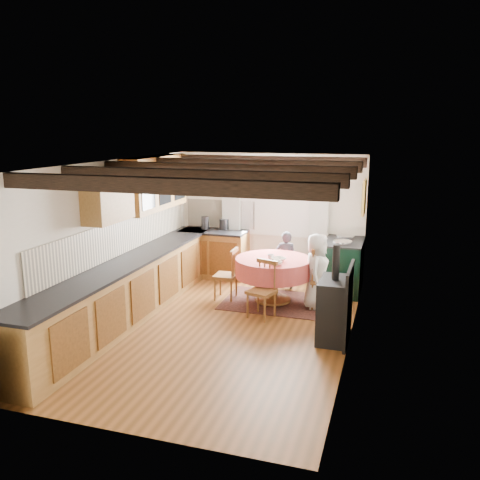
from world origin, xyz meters
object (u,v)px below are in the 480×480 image
(chair_right, at_px, (323,278))
(child_right, at_px, (317,271))
(dining_table, at_px, (273,280))
(child_far, at_px, (286,260))
(aga_range, at_px, (343,266))
(cup, at_px, (271,257))
(chair_near, at_px, (261,290))
(chair_left, at_px, (226,274))
(cast_iron_stove, at_px, (335,293))

(chair_right, relative_size, child_right, 0.82)
(dining_table, distance_m, child_far, 0.83)
(chair_right, xyz_separation_m, aga_range, (0.21, 0.93, -0.03))
(cup, bearing_deg, child_far, 87.10)
(cup, bearing_deg, dining_table, 84.01)
(chair_near, relative_size, chair_left, 1.01)
(dining_table, distance_m, cup, 0.45)
(chair_right, bearing_deg, cup, 90.36)
(chair_near, bearing_deg, child_far, 106.64)
(dining_table, xyz_separation_m, cast_iron_stove, (1.16, -1.25, 0.30))
(chair_near, xyz_separation_m, chair_left, (-0.81, 0.67, -0.00))
(chair_near, relative_size, cup, 8.41)
(chair_near, xyz_separation_m, child_right, (0.74, 0.68, 0.17))
(chair_right, bearing_deg, aga_range, -20.90)
(chair_right, bearing_deg, child_right, 106.34)
(child_right, bearing_deg, child_far, 37.94)
(chair_near, height_order, aga_range, aga_range)
(dining_table, bearing_deg, child_right, -4.18)
(aga_range, xyz_separation_m, child_right, (-0.32, -0.98, 0.14))
(chair_right, relative_size, child_far, 0.96)
(aga_range, bearing_deg, dining_table, -138.55)
(child_right, bearing_deg, aga_range, -18.56)
(child_far, height_order, cup, child_far)
(chair_left, relative_size, child_far, 0.84)
(chair_right, height_order, child_right, child_right)
(chair_left, height_order, cast_iron_stove, cast_iron_stove)
(dining_table, distance_m, cast_iron_stove, 1.73)
(chair_left, relative_size, cast_iron_stove, 0.66)
(aga_range, relative_size, child_far, 0.97)
(cast_iron_stove, height_order, cup, cast_iron_stove)
(cup, bearing_deg, cast_iron_stove, -43.72)
(chair_left, xyz_separation_m, child_far, (0.85, 0.89, 0.08))
(dining_table, bearing_deg, cast_iron_stove, -47.24)
(child_right, bearing_deg, cup, 95.41)
(chair_right, distance_m, cup, 0.91)
(chair_left, distance_m, cast_iron_stove, 2.31)
(aga_range, height_order, child_right, child_right)
(chair_right, distance_m, child_far, 1.15)
(dining_table, relative_size, chair_left, 1.42)
(dining_table, bearing_deg, chair_right, -0.37)
(child_far, bearing_deg, aga_range, 178.72)
(chair_near, relative_size, child_far, 0.85)
(dining_table, xyz_separation_m, child_far, (0.03, 0.82, 0.15))
(dining_table, bearing_deg, child_far, 87.60)
(child_right, bearing_deg, chair_left, 89.98)
(chair_near, distance_m, cup, 0.70)
(chair_left, distance_m, cup, 0.88)
(aga_range, xyz_separation_m, cup, (-1.06, -1.06, 0.34))
(aga_range, distance_m, cup, 1.53)
(child_far, bearing_deg, cast_iron_stove, 111.29)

